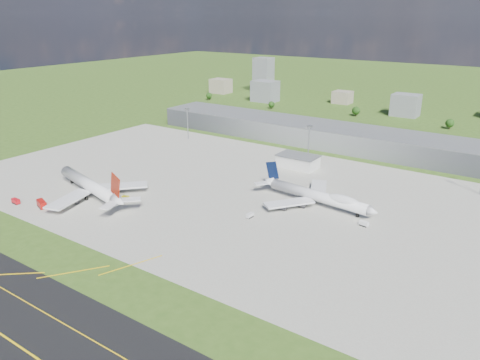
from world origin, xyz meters
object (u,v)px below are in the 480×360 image
Objects in this scene: tug_yellow at (126,197)px; van_white_far at (364,224)px; van_white_near at (250,216)px; airliner_blue_quad at (318,196)px; crash_tender at (16,201)px; airliner_red_twin at (91,187)px; fire_truck at (42,204)px.

tug_yellow is 0.87× the size of van_white_far.
van_white_far is at bearing -60.20° from van_white_near.
airliner_blue_quad is at bearing 167.81° from van_white_far.
crash_tender is 185.47m from van_white_far.
airliner_red_twin reaches higher than airliner_blue_quad.
van_white_near is at bearing -147.38° from van_white_far.
crash_tender reaches higher than tug_yellow.
fire_truck is (-120.20, -87.09, -3.34)m from airliner_blue_quad.
fire_truck reaches higher than crash_tender.
airliner_red_twin is 16.54× the size of van_white_near.
airliner_red_twin is 150.52m from van_white_far.
van_white_far is (142.04, 49.60, -4.53)m from airliner_red_twin.
airliner_blue_quad is 14.74× the size of van_white_far.
airliner_blue_quad is at bearing 54.72° from fire_truck.
van_white_far reaches higher than van_white_near.
airliner_blue_quad is 16.97× the size of tug_yellow.
crash_tender is at bearing -145.96° from van_white_far.
airliner_red_twin reaches higher than van_white_near.
van_white_far is (122.78, 41.97, 0.25)m from tug_yellow.
fire_truck reaches higher than tug_yellow.
fire_truck reaches higher than van_white_far.
crash_tender reaches higher than van_white_far.
airliner_blue_quad is 7.83× the size of fire_truck.
crash_tender is 128.96m from van_white_near.
airliner_blue_quad reaches higher than van_white_far.
airliner_red_twin is 18.30× the size of tug_yellow.
tug_yellow is at bearing -152.92° from van_white_far.
airliner_red_twin is at bearing -152.55° from van_white_far.
crash_tender is at bearing -155.39° from tug_yellow.
tug_yellow is (-92.37, -53.28, -4.26)m from airliner_blue_quad.
airliner_blue_quad is 15.34× the size of van_white_near.
van_white_far reaches higher than tug_yellow.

